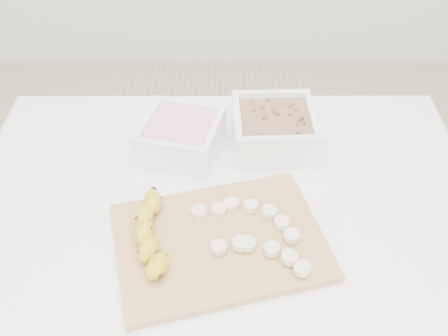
{
  "coord_description": "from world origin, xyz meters",
  "views": [
    {
      "loc": [
        -0.0,
        -0.65,
        1.45
      ],
      "look_at": [
        0.0,
        0.03,
        0.81
      ],
      "focal_mm": 40.0,
      "sensor_mm": 36.0,
      "label": 1
    }
  ],
  "objects_px": {
    "table": "(224,233)",
    "bowl_granola": "(274,128)",
    "banana": "(151,234)",
    "cutting_board": "(220,242)",
    "bowl_yogurt": "(181,135)"
  },
  "relations": [
    {
      "from": "table",
      "to": "bowl_granola",
      "type": "xyz_separation_m",
      "value": [
        0.11,
        0.17,
        0.14
      ]
    },
    {
      "from": "table",
      "to": "banana",
      "type": "height_order",
      "value": "banana"
    },
    {
      "from": "bowl_granola",
      "to": "cutting_board",
      "type": "xyz_separation_m",
      "value": [
        -0.11,
        -0.28,
        -0.03
      ]
    },
    {
      "from": "bowl_yogurt",
      "to": "banana",
      "type": "xyz_separation_m",
      "value": [
        -0.04,
        -0.26,
        -0.01
      ]
    },
    {
      "from": "cutting_board",
      "to": "table",
      "type": "bearing_deg",
      "value": 85.81
    },
    {
      "from": "bowl_granola",
      "to": "cutting_board",
      "type": "height_order",
      "value": "bowl_granola"
    },
    {
      "from": "table",
      "to": "banana",
      "type": "relative_size",
      "value": 5.28
    },
    {
      "from": "bowl_yogurt",
      "to": "cutting_board",
      "type": "height_order",
      "value": "bowl_yogurt"
    },
    {
      "from": "bowl_yogurt",
      "to": "bowl_granola",
      "type": "bearing_deg",
      "value": 5.73
    },
    {
      "from": "bowl_yogurt",
      "to": "cutting_board",
      "type": "bearing_deg",
      "value": -72.42
    },
    {
      "from": "table",
      "to": "bowl_yogurt",
      "type": "distance_m",
      "value": 0.22
    },
    {
      "from": "banana",
      "to": "bowl_yogurt",
      "type": "bearing_deg",
      "value": 84.51
    },
    {
      "from": "bowl_granola",
      "to": "banana",
      "type": "bearing_deg",
      "value": -129.57
    },
    {
      "from": "bowl_yogurt",
      "to": "bowl_granola",
      "type": "relative_size",
      "value": 1.07
    },
    {
      "from": "bowl_yogurt",
      "to": "cutting_board",
      "type": "relative_size",
      "value": 0.53
    }
  ]
}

